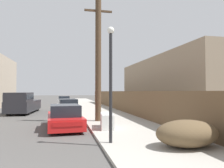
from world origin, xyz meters
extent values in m
cube|color=#ADA89E|center=(5.30, 23.50, 0.06)|extent=(4.20, 63.00, 0.12)
cube|color=silver|center=(4.05, 7.73, 0.48)|extent=(0.83, 1.83, 0.72)
cube|color=white|center=(4.05, 7.73, 0.86)|extent=(0.80, 1.76, 0.03)
cube|color=#333335|center=(4.28, 8.25, 0.88)|extent=(0.05, 0.20, 0.02)
cube|color=gray|center=(4.08, 8.01, 0.87)|extent=(0.63, 0.15, 0.01)
cube|color=gray|center=(4.01, 7.46, 0.87)|extent=(0.63, 0.15, 0.01)
cube|color=red|center=(1.91, 8.91, 0.43)|extent=(2.02, 4.70, 0.57)
cube|color=black|center=(1.93, 8.50, 1.00)|extent=(1.62, 2.30, 0.57)
cube|color=#B21414|center=(2.06, 6.60, 0.53)|extent=(1.34, 0.12, 0.20)
cylinder|color=black|center=(1.07, 10.28, 0.33)|extent=(0.24, 0.67, 0.65)
cylinder|color=black|center=(2.54, 10.38, 0.33)|extent=(0.24, 0.67, 0.65)
cylinder|color=black|center=(1.27, 7.44, 0.33)|extent=(0.24, 0.67, 0.65)
cylinder|color=black|center=(2.74, 7.54, 0.33)|extent=(0.24, 0.67, 0.65)
cube|color=gray|center=(2.19, 17.94, 0.46)|extent=(2.18, 4.56, 0.64)
cube|color=black|center=(2.21, 17.76, 1.03)|extent=(1.77, 2.60, 0.50)
cube|color=#B21414|center=(2.37, 15.72, 0.57)|extent=(1.43, 0.14, 0.22)
cylinder|color=black|center=(1.29, 19.25, 0.32)|extent=(0.25, 0.65, 0.64)
cylinder|color=black|center=(2.88, 19.37, 0.32)|extent=(0.25, 0.65, 0.64)
cylinder|color=black|center=(1.50, 16.51, 0.32)|extent=(0.25, 0.65, 0.64)
cylinder|color=black|center=(3.10, 16.63, 0.32)|extent=(0.25, 0.65, 0.64)
cube|color=silver|center=(1.78, 28.60, 0.48)|extent=(1.85, 4.19, 0.66)
cube|color=black|center=(1.79, 28.43, 1.07)|extent=(1.55, 2.36, 0.52)
cube|color=#B21414|center=(1.85, 26.52, 0.60)|extent=(1.33, 0.08, 0.23)
cylinder|color=black|center=(1.01, 29.85, 0.34)|extent=(0.22, 0.68, 0.67)
cylinder|color=black|center=(2.47, 29.90, 0.34)|extent=(0.22, 0.68, 0.67)
cylinder|color=black|center=(1.09, 27.29, 0.34)|extent=(0.22, 0.68, 0.67)
cylinder|color=black|center=(2.56, 27.34, 0.34)|extent=(0.22, 0.68, 0.67)
cube|color=#232328|center=(-1.75, 18.16, 0.66)|extent=(2.37, 5.99, 0.93)
cube|color=#232328|center=(-1.88, 16.55, 1.51)|extent=(1.99, 2.77, 0.77)
cube|color=black|center=(-1.88, 16.55, 1.53)|extent=(2.03, 2.72, 0.42)
cylinder|color=black|center=(-1.11, 16.29, 0.40)|extent=(0.32, 0.82, 0.80)
cylinder|color=black|center=(-2.69, 16.41, 0.40)|extent=(0.32, 0.82, 0.80)
cylinder|color=black|center=(-0.82, 19.90, 0.40)|extent=(0.32, 0.82, 0.80)
cylinder|color=black|center=(-2.40, 20.03, 0.40)|extent=(0.32, 0.82, 0.80)
cylinder|color=#4C3826|center=(4.01, 10.52, 4.06)|extent=(0.38, 0.38, 7.88)
cube|color=#4C3826|center=(4.01, 10.52, 7.22)|extent=(1.80, 0.12, 0.12)
cylinder|color=#232326|center=(3.58, 4.54, 2.13)|extent=(0.12, 0.12, 4.02)
sphere|color=white|center=(3.58, 4.54, 4.27)|extent=(0.26, 0.26, 0.26)
ellipsoid|color=brown|center=(5.97, 3.38, 0.58)|extent=(2.17, 1.54, 0.91)
cube|color=brown|center=(7.25, 17.09, 1.07)|extent=(0.08, 37.48, 1.90)
cube|color=gray|center=(12.67, 16.14, 2.58)|extent=(6.00, 17.22, 5.15)
camera|label=1|loc=(1.94, -3.32, 2.00)|focal=35.00mm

